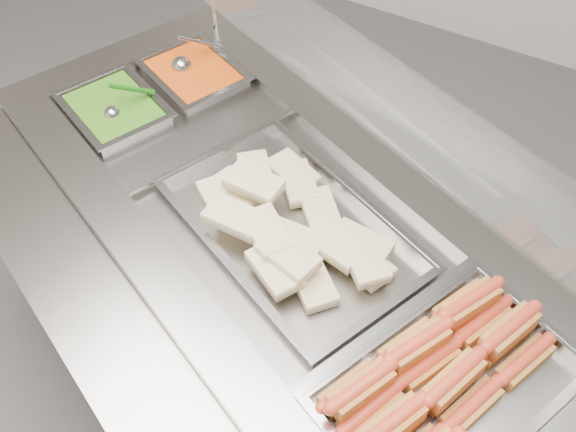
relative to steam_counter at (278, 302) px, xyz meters
The scene contains 11 objects.
steam_counter is the anchor object (origin of this frame).
tray_rail 0.60m from the steam_counter, 112.30° to the right, with size 1.62×0.92×0.05m.
sneeze_guard 0.78m from the steam_counter, 67.71° to the left, with size 1.51×0.83×0.41m.
pan_hotdogs 0.69m from the steam_counter, 22.29° to the right, with size 0.48×0.59×0.09m.
pan_wraps 0.39m from the steam_counter, 22.29° to the right, with size 0.72×0.58×0.06m.
pan_beans 0.72m from the steam_counter, 145.04° to the left, with size 0.34×0.31×0.09m.
pan_peas 0.72m from the steam_counter, behind, with size 0.34×0.31×0.09m.
hotdogs_in_buns 0.69m from the steam_counter, 23.35° to the right, with size 0.38×0.53×0.11m.
tortilla_wraps 0.44m from the steam_counter, 28.05° to the right, with size 0.56×0.44×0.09m.
ladle 0.77m from the steam_counter, 146.91° to the left, with size 0.09×0.17×0.14m.
serving_spoon 0.72m from the steam_counter, behind, with size 0.09×0.16×0.13m.
Camera 1 is at (0.56, -0.56, 2.02)m, focal length 40.00 mm.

